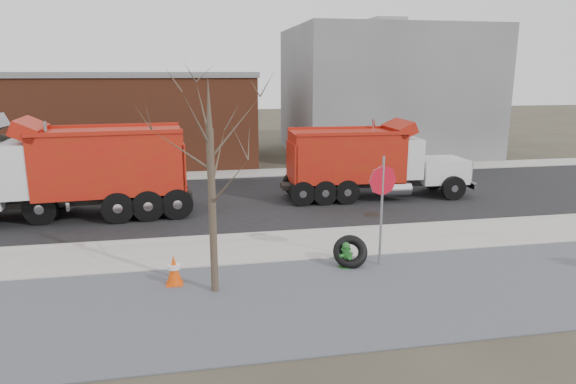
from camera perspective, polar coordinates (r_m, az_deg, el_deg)
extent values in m
plane|color=#383328|center=(15.78, 3.15, -6.27)|extent=(120.00, 120.00, 0.00)
cube|color=slate|center=(12.65, 7.05, -11.36)|extent=(60.00, 5.00, 0.03)
cube|color=#9E9B93|center=(16.00, 2.93, -5.87)|extent=(60.00, 2.50, 0.06)
cube|color=#9E9B93|center=(17.19, 1.90, -4.41)|extent=(60.00, 0.15, 0.11)
cube|color=black|center=(21.69, -0.87, -0.79)|extent=(60.00, 9.40, 0.02)
cube|color=#9E9B93|center=(27.18, -2.96, 2.11)|extent=(60.00, 2.00, 0.06)
cube|color=gray|center=(34.83, 10.62, 10.93)|extent=(12.00, 10.00, 8.00)
cube|color=brown|center=(32.18, -22.41, 7.31)|extent=(20.00, 8.00, 5.00)
cube|color=gray|center=(32.06, -22.84, 12.02)|extent=(20.20, 8.20, 0.30)
cylinder|color=#382D23|center=(12.27, -8.39, -2.32)|extent=(0.18, 0.18, 4.00)
cone|color=#382D23|center=(11.85, -8.82, 9.89)|extent=(0.14, 0.14, 1.20)
cylinder|color=#245F27|center=(14.34, 6.42, -8.26)|extent=(0.39, 0.39, 0.05)
cylinder|color=#245F27|center=(14.24, 6.44, -7.26)|extent=(0.21, 0.21, 0.54)
cylinder|color=#245F27|center=(14.16, 6.47, -6.34)|extent=(0.27, 0.27, 0.04)
sphere|color=#245F27|center=(14.13, 6.48, -6.00)|extent=(0.21, 0.21, 0.21)
cylinder|color=#245F27|center=(14.10, 6.49, -5.66)|extent=(0.04, 0.04, 0.05)
cylinder|color=#245F27|center=(14.13, 5.95, -7.07)|extent=(0.13, 0.13, 0.10)
cylinder|color=#245F27|center=(14.30, 6.95, -6.84)|extent=(0.13, 0.13, 0.10)
cylinder|color=#245F27|center=(14.11, 6.82, -7.20)|extent=(0.16, 0.15, 0.13)
torus|color=black|center=(14.33, 6.94, -6.61)|extent=(1.08, 0.91, 0.94)
cylinder|color=gray|center=(14.20, 10.35, -2.20)|extent=(0.07, 0.07, 3.07)
cylinder|color=red|center=(13.99, 10.49, 1.27)|extent=(0.82, 0.19, 0.83)
cube|color=#E54507|center=(13.48, -12.47, -9.96)|extent=(0.41, 0.41, 0.04)
cone|color=#E54507|center=(13.33, -12.55, -8.41)|extent=(0.39, 0.39, 0.76)
cylinder|color=white|center=(13.31, -12.57, -8.11)|extent=(0.32, 0.32, 0.11)
cube|color=black|center=(22.14, 9.32, 0.96)|extent=(7.84, 1.07, 0.20)
cube|color=silver|center=(23.16, 16.48, 2.37)|extent=(2.07, 1.85, 1.01)
cube|color=silver|center=(23.64, 18.83, 2.42)|extent=(0.11, 1.60, 0.91)
cube|color=silver|center=(22.31, 12.16, 3.89)|extent=(1.53, 2.15, 1.65)
cube|color=black|center=(22.52, 14.00, 5.06)|extent=(0.11, 1.83, 0.73)
cube|color=#A2100D|center=(21.58, 6.44, 4.04)|extent=(4.64, 2.35, 2.01)
cylinder|color=silver|center=(22.77, 9.42, 5.24)|extent=(0.13, 0.13, 2.19)
cylinder|color=black|center=(24.23, 15.83, 1.44)|extent=(1.01, 0.31, 1.01)
cylinder|color=black|center=(22.50, 17.90, 0.42)|extent=(1.01, 0.31, 1.01)
cylinder|color=black|center=(22.40, 3.05, 1.00)|extent=(1.01, 0.31, 1.01)
cylinder|color=black|center=(20.73, 4.05, -0.02)|extent=(1.01, 0.31, 1.01)
cube|color=black|center=(20.26, -22.60, -0.86)|extent=(8.44, 1.54, 0.23)
cube|color=silver|center=(20.25, -26.90, 2.44)|extent=(1.82, 2.48, 1.85)
cube|color=black|center=(20.34, -29.12, 3.72)|extent=(0.21, 2.05, 0.82)
cube|color=#A2100D|center=(19.85, -19.13, 3.26)|extent=(5.31, 2.86, 2.26)
cylinder|color=silver|center=(19.07, -25.10, 3.46)|extent=(0.15, 0.15, 2.47)
cylinder|color=black|center=(19.14, -15.29, -1.39)|extent=(1.15, 0.39, 1.13)
cylinder|color=black|center=(21.06, -15.33, -0.08)|extent=(1.15, 0.39, 1.13)
cube|color=black|center=(20.86, -25.56, 0.90)|extent=(2.42, 2.18, 1.15)
cube|color=silver|center=(20.55, -22.73, 1.00)|extent=(0.18, 1.83, 1.04)
cube|color=black|center=(21.06, -28.87, 4.12)|extent=(0.18, 2.09, 0.84)
cylinder|color=black|center=(21.99, -24.00, -0.19)|extent=(1.17, 0.39, 1.15)
cylinder|color=black|center=(19.90, -25.81, -1.68)|extent=(1.17, 0.39, 1.15)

